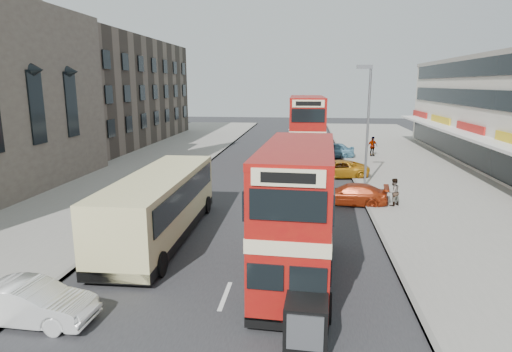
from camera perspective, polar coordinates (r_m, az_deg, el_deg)
The scene contains 18 objects.
ground at distance 13.18m, azimuth -5.83°, elevation -19.63°, with size 160.00×160.00×0.00m, color #28282B.
road_surface at distance 31.79m, azimuth 1.88°, elevation -0.43°, with size 12.00×90.00×0.01m, color #28282B.
pavement_right at distance 33.06m, azimuth 23.09°, elevation -0.80°, with size 12.00×90.00×0.15m, color gray.
pavement_left at distance 34.85m, azimuth -18.19°, elevation 0.20°, with size 12.00×90.00×0.15m, color gray.
kerb_left at distance 32.83m, azimuth -8.79°, elevation -0.04°, with size 0.20×90.00×0.16m, color gray.
kerb_right at distance 31.87m, azimuth 12.88°, elevation -0.57°, with size 0.20×90.00×0.16m, color gray.
brick_terrace at distance 54.74m, azimuth -20.37°, elevation 10.44°, with size 14.00×28.00×12.00m, color #66594C.
street_lamp at distance 29.27m, azimuth 14.55°, elevation 7.57°, with size 1.00×0.20×8.12m.
bus_main at distance 15.12m, azimuth 5.49°, elevation -4.96°, with size 2.75×8.71×4.74m.
bus_second at distance 37.28m, azimuth 6.74°, elevation 6.01°, with size 3.02×10.34×5.69m.
coach at distance 19.94m, azimuth -12.63°, elevation -3.58°, with size 2.82×10.43×2.75m.
car_left_front at distance 14.73m, azimuth -27.83°, elevation -14.68°, with size 1.33×3.82×1.26m, color white.
car_right_a at distance 25.65m, azimuth 12.47°, elevation -2.38°, with size 1.73×4.26×1.24m, color #982C0F.
car_right_b at distance 32.83m, azimuth 10.69°, elevation 0.91°, with size 2.15×4.66×1.30m, color #C47D13.
car_right_c at distance 41.44m, azimuth 9.91°, elevation 3.40°, with size 1.77×4.40×1.50m, color #5B99B7.
pedestrian_near at distance 25.45m, azimuth 17.81°, elevation -2.02°, with size 0.59×0.40×1.60m, color gray.
pedestrian_far at distance 42.55m, azimuth 15.21°, elevation 3.84°, with size 1.09×0.46×1.87m, color gray.
cyclist at distance 30.77m, azimuth 8.81°, elevation 0.36°, with size 0.75×1.69×2.08m.
Camera 1 is at (2.54, -10.92, 6.93)m, focal length 30.09 mm.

